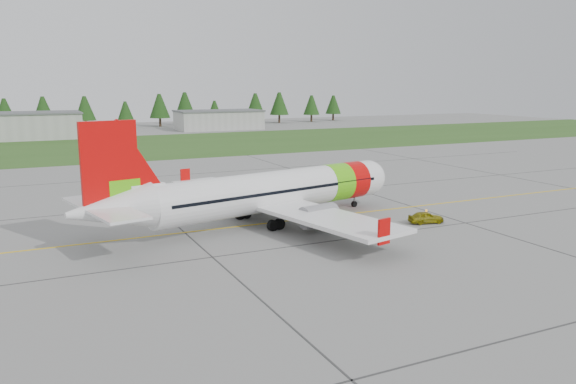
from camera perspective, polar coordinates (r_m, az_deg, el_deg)
ground at (r=49.69m, az=9.06°, el=-4.33°), size 320.00×320.00×0.00m
aircraft at (r=52.79m, az=-2.10°, el=-0.02°), size 33.37×31.28×10.22m
follow_me_car at (r=54.38m, az=13.90°, el=-1.40°), size 1.39×1.55×3.32m
service_van at (r=91.33m, az=-17.66°, el=3.75°), size 1.89×1.82×4.80m
grass_strip at (r=125.14m, az=-12.67°, el=4.69°), size 320.00×50.00×0.03m
taxi_guideline at (r=56.25m, az=4.47°, el=-2.42°), size 120.00×0.25×0.02m
hangar_west at (r=149.78m, az=-26.49°, el=5.94°), size 32.00×14.00×6.00m
hangar_east at (r=166.23m, az=-7.03°, el=7.23°), size 24.00×12.00×5.20m
treeline at (r=179.70m, az=-16.77°, el=7.89°), size 160.00×8.00×10.00m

